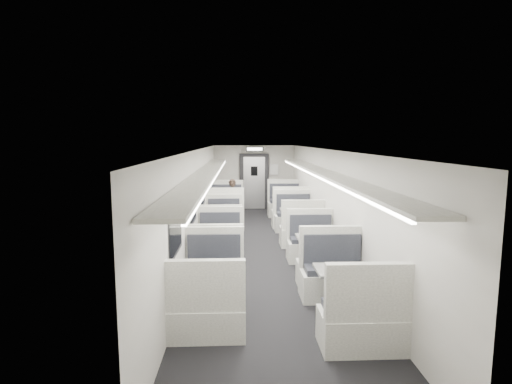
{
  "coord_description": "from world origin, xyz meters",
  "views": [
    {
      "loc": [
        -0.55,
        -8.96,
        2.64
      ],
      "look_at": [
        -0.12,
        1.52,
        1.24
      ],
      "focal_mm": 28.0,
      "sensor_mm": 36.0,
      "label": 1
    }
  ],
  "objects": [
    {
      "name": "room",
      "position": [
        0.0,
        0.0,
        1.2
      ],
      "size": [
        3.24,
        12.24,
        2.64
      ],
      "color": "black",
      "rests_on": "ground"
    },
    {
      "name": "booth_left_d",
      "position": [
        -1.0,
        -3.08,
        0.37
      ],
      "size": [
        1.03,
        2.09,
        1.12
      ],
      "color": "white",
      "rests_on": "room"
    },
    {
      "name": "window_a",
      "position": [
        -1.49,
        3.4,
        1.35
      ],
      "size": [
        0.02,
        1.18,
        0.84
      ],
      "primitive_type": "cube",
      "color": "black",
      "rests_on": "room"
    },
    {
      "name": "booth_left_b",
      "position": [
        -1.0,
        1.35,
        0.36
      ],
      "size": [
        1.0,
        2.03,
        1.09
      ],
      "color": "white",
      "rests_on": "room"
    },
    {
      "name": "window_d",
      "position": [
        -1.49,
        -3.2,
        1.35
      ],
      "size": [
        0.02,
        1.18,
        0.84
      ],
      "primitive_type": "cube",
      "color": "black",
      "rests_on": "room"
    },
    {
      "name": "wall_notice",
      "position": [
        0.75,
        5.92,
        1.5
      ],
      "size": [
        0.32,
        0.02,
        0.4
      ],
      "primitive_type": "cube",
      "color": "silver",
      "rests_on": "room"
    },
    {
      "name": "passenger",
      "position": [
        -0.77,
        3.43,
        0.7
      ],
      "size": [
        0.59,
        0.48,
        1.4
      ],
      "primitive_type": "imported",
      "rotation": [
        0.0,
        0.0,
        -0.33
      ],
      "color": "black",
      "rests_on": "room"
    },
    {
      "name": "booth_right_a",
      "position": [
        1.0,
        3.67,
        0.42
      ],
      "size": [
        1.15,
        2.34,
        1.25
      ],
      "color": "white",
      "rests_on": "room"
    },
    {
      "name": "exit_sign",
      "position": [
        0.0,
        5.44,
        2.28
      ],
      "size": [
        0.62,
        0.12,
        0.16
      ],
      "color": "black",
      "rests_on": "room"
    },
    {
      "name": "booth_left_a",
      "position": [
        -1.0,
        3.49,
        0.42
      ],
      "size": [
        1.15,
        2.33,
        1.25
      ],
      "color": "white",
      "rests_on": "room"
    },
    {
      "name": "booth_right_d",
      "position": [
        1.0,
        -3.43,
        0.39
      ],
      "size": [
        1.09,
        2.21,
        1.18
      ],
      "color": "white",
      "rests_on": "room"
    },
    {
      "name": "window_b",
      "position": [
        -1.49,
        1.2,
        1.35
      ],
      "size": [
        0.02,
        1.18,
        0.84
      ],
      "primitive_type": "cube",
      "color": "black",
      "rests_on": "room"
    },
    {
      "name": "luggage_rack_right",
      "position": [
        1.24,
        -0.3,
        1.92
      ],
      "size": [
        0.46,
        10.4,
        0.09
      ],
      "color": "white",
      "rests_on": "room"
    },
    {
      "name": "booth_right_c",
      "position": [
        1.0,
        -1.32,
        0.37
      ],
      "size": [
        1.03,
        2.09,
        1.12
      ],
      "color": "white",
      "rests_on": "room"
    },
    {
      "name": "luggage_rack_left",
      "position": [
        -1.24,
        -0.3,
        1.92
      ],
      "size": [
        0.46,
        10.4,
        0.09
      ],
      "color": "white",
      "rests_on": "room"
    },
    {
      "name": "window_c",
      "position": [
        -1.49,
        -1.0,
        1.35
      ],
      "size": [
        0.02,
        1.18,
        0.84
      ],
      "primitive_type": "cube",
      "color": "black",
      "rests_on": "room"
    },
    {
      "name": "vestibule_door",
      "position": [
        0.0,
        5.93,
        1.04
      ],
      "size": [
        1.1,
        0.13,
        2.1
      ],
      "color": "black",
      "rests_on": "room"
    },
    {
      "name": "booth_right_b",
      "position": [
        1.0,
        1.49,
        0.4
      ],
      "size": [
        1.09,
        2.21,
        1.18
      ],
      "color": "white",
      "rests_on": "room"
    },
    {
      "name": "booth_left_c",
      "position": [
        -1.0,
        -0.9,
        0.37
      ],
      "size": [
        1.02,
        2.07,
        1.11
      ],
      "color": "white",
      "rests_on": "room"
    }
  ]
}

